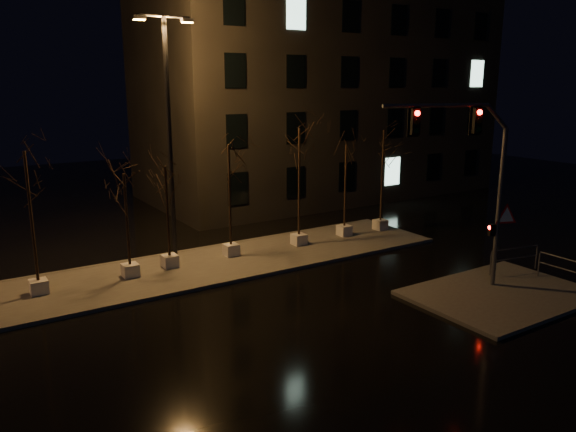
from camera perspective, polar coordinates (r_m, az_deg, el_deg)
ground at (r=21.27m, az=0.49°, el=-9.22°), size 90.00×90.00×0.00m
median at (r=26.16m, az=-6.72°, el=-4.73°), size 22.00×5.00×0.15m
sidewalk_corner at (r=23.78m, az=20.83°, el=-7.44°), size 7.00×5.00×0.15m
building at (r=42.40m, az=3.16°, el=12.49°), size 25.00×12.00×15.00m
tree_0 at (r=23.11m, az=-24.94°, el=2.97°), size 1.80×1.80×5.72m
tree_1 at (r=24.02m, az=-16.20°, el=1.87°), size 1.80×1.80×4.54m
tree_2 at (r=24.85m, az=-12.26°, el=2.68°), size 1.80×1.80×4.65m
tree_3 at (r=26.04m, az=-6.01°, el=4.69°), size 1.80×1.80×5.42m
tree_4 at (r=27.63m, az=1.15°, el=6.21°), size 1.80×1.80×6.02m
tree_5 at (r=29.62m, az=5.89°, el=5.16°), size 1.80×1.80×5.02m
tree_6 at (r=31.05m, az=9.64°, el=6.35°), size 1.80×1.80×5.68m
traffic_signal_mast at (r=22.74m, az=18.50°, el=4.52°), size 5.66×2.06×7.29m
streetlight_main at (r=26.16m, az=-12.02°, el=9.28°), size 2.71×0.31×10.87m
guard_rail_a at (r=26.19m, az=22.00°, el=-3.81°), size 2.50×0.56×1.10m
guard_rail_b at (r=25.59m, az=26.24°, el=-4.68°), size 0.06×2.28×1.08m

